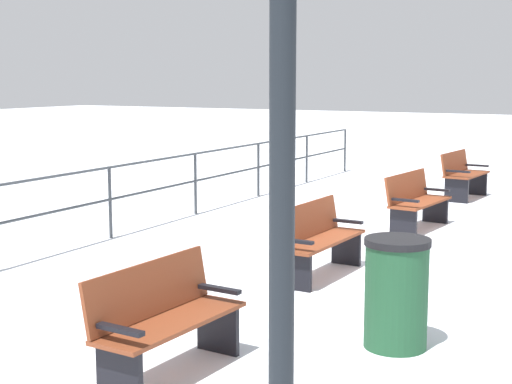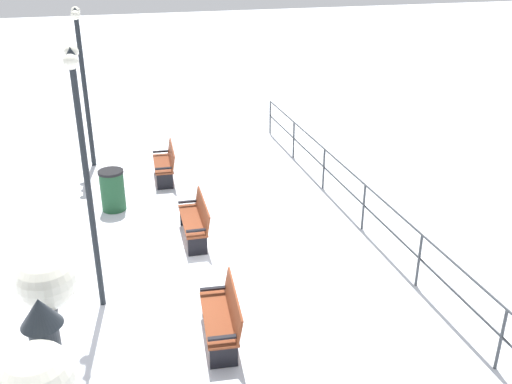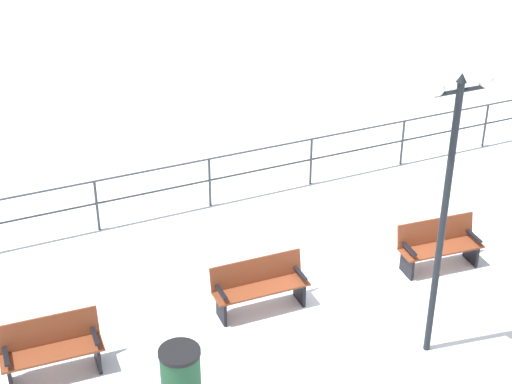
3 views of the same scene
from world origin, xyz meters
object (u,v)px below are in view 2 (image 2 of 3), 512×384
object	(u,v)px
lamppost_middle	(82,143)
trash_bin	(113,190)
bench_second	(196,219)
bench_nearest	(166,163)
lamppost_near	(82,67)
bench_third	(223,316)

from	to	relation	value
lamppost_middle	trash_bin	bearing A→B (deg)	-95.95
bench_second	bench_nearest	bearing A→B (deg)	-84.58
lamppost_middle	bench_nearest	bearing A→B (deg)	-109.00
bench_second	lamppost_near	xyz separation A→B (m)	(2.00, -4.98, 2.28)
bench_second	trash_bin	bearing A→B (deg)	-47.80
bench_second	lamppost_near	distance (m)	5.83
trash_bin	lamppost_near	bearing A→B (deg)	-82.58
bench_third	lamppost_near	world-z (taller)	lamppost_near
bench_second	lamppost_middle	size ratio (longest dim) A/B	0.36
lamppost_near	lamppost_middle	size ratio (longest dim) A/B	0.95
bench_second	lamppost_near	bearing A→B (deg)	-65.74
bench_nearest	bench_second	distance (m)	3.40
lamppost_near	trash_bin	size ratio (longest dim) A/B	4.33
bench_second	lamppost_near	world-z (taller)	lamppost_near
trash_bin	bench_second	bearing A→B (deg)	129.87
bench_nearest	lamppost_middle	world-z (taller)	lamppost_middle
bench_second	bench_third	distance (m)	3.41
bench_nearest	trash_bin	xyz separation A→B (m)	(1.42, 1.47, 0.03)
bench_third	lamppost_middle	size ratio (longest dim) A/B	0.35
bench_nearest	bench_second	bearing A→B (deg)	96.75
bench_third	trash_bin	distance (m)	5.51
bench_third	lamppost_middle	xyz separation A→B (m)	(1.82, -1.51, 2.52)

